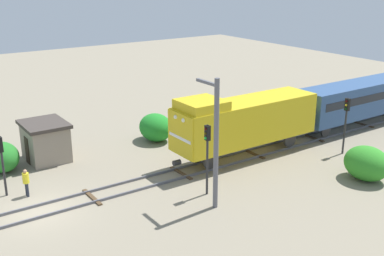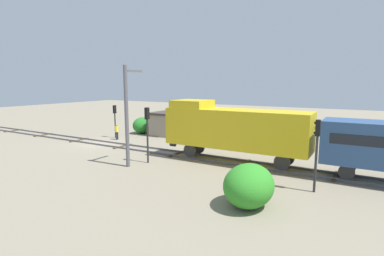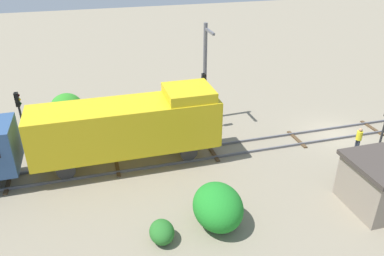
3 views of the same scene
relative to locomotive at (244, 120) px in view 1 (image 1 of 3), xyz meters
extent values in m
plane|color=gray|center=(0.00, -14.68, -2.77)|extent=(112.86, 112.86, 0.00)
cube|color=#595960|center=(-0.72, -14.68, -2.69)|extent=(0.10, 75.24, 0.16)
cube|color=#595960|center=(0.72, -14.68, -2.69)|extent=(0.10, 75.24, 0.16)
cube|color=#4C3823|center=(0.00, -11.55, -2.73)|extent=(2.40, 0.24, 0.09)
cube|color=#4C3823|center=(0.00, -5.28, -2.73)|extent=(2.40, 0.24, 0.09)
cube|color=#4C3823|center=(0.00, 0.99, -2.73)|extent=(2.40, 0.24, 0.09)
cube|color=#4C3823|center=(0.00, 7.26, -2.73)|extent=(2.40, 0.24, 0.09)
cube|color=#4C3823|center=(0.00, 13.53, -2.73)|extent=(2.40, 0.24, 0.09)
cube|color=gold|center=(0.00, 0.24, -0.06)|extent=(2.90, 11.00, 2.90)
cube|color=gold|center=(0.00, -3.66, 1.69)|extent=(2.75, 2.80, 0.60)
cube|color=gold|center=(0.00, -5.31, -0.06)|extent=(2.84, 0.10, 2.84)
cube|color=white|center=(0.00, -5.35, -0.26)|extent=(2.46, 0.06, 0.20)
sphere|color=white|center=(-0.45, -5.36, 1.04)|extent=(0.28, 0.28, 0.28)
sphere|color=white|center=(0.45, -5.36, 1.04)|extent=(0.28, 0.28, 0.28)
cylinder|color=#262628|center=(0.00, -5.61, -1.91)|extent=(0.36, 0.50, 0.36)
cylinder|color=#262628|center=(-0.72, -3.46, -2.06)|extent=(0.18, 1.10, 1.10)
cylinder|color=#262628|center=(0.72, -3.46, -2.06)|extent=(0.18, 1.10, 1.10)
cylinder|color=#262628|center=(-0.72, 3.94, -2.06)|extent=(0.18, 1.10, 1.10)
cylinder|color=#262628|center=(0.72, 3.94, -2.06)|extent=(0.18, 1.10, 1.10)
cube|color=#2D4C7A|center=(0.00, 13.34, -0.30)|extent=(2.80, 14.00, 2.70)
cube|color=black|center=(0.00, 13.34, 0.05)|extent=(2.84, 12.88, 0.64)
cylinder|color=#262628|center=(-0.72, 7.94, -2.13)|extent=(0.16, 0.96, 0.96)
cylinder|color=#262628|center=(0.72, 7.94, -2.13)|extent=(0.16, 0.96, 0.96)
cylinder|color=#262628|center=(-3.20, -15.60, -0.94)|extent=(0.14, 0.14, 3.67)
cube|color=black|center=(-3.20, -15.60, 0.45)|extent=(0.32, 0.24, 0.90)
cylinder|color=#262628|center=(3.40, -5.67, -0.62)|extent=(0.14, 0.14, 4.31)
cube|color=black|center=(3.40, -5.67, 1.08)|extent=(0.32, 0.24, 0.90)
sphere|color=#390606|center=(3.40, -5.81, 1.35)|extent=(0.16, 0.16, 0.16)
sphere|color=#3C3306|center=(3.40, -5.81, 1.07)|extent=(0.16, 0.16, 0.16)
sphere|color=green|center=(3.40, -5.81, 0.79)|extent=(0.16, 0.16, 0.16)
cylinder|color=#262628|center=(3.60, 6.48, -0.70)|extent=(0.14, 0.14, 4.15)
cube|color=black|center=(3.60, 6.48, 0.93)|extent=(0.32, 0.24, 0.90)
sphere|color=#390606|center=(3.60, 6.34, 1.20)|extent=(0.16, 0.16, 0.16)
sphere|color=yellow|center=(3.60, 6.34, 0.92)|extent=(0.16, 0.16, 0.16)
sphere|color=black|center=(3.60, 6.34, 0.64)|extent=(0.16, 0.16, 0.16)
cylinder|color=#262B38|center=(-2.50, -14.60, -2.35)|extent=(0.15, 0.15, 0.85)
cylinder|color=#262B38|center=(-2.30, -14.60, -2.35)|extent=(0.15, 0.15, 0.85)
cylinder|color=yellow|center=(-2.40, -14.60, -1.61)|extent=(0.38, 0.38, 0.62)
sphere|color=tan|center=(-2.40, -14.60, -1.19)|extent=(0.23, 0.23, 0.23)
cylinder|color=#595960|center=(5.00, -6.27, 0.94)|extent=(0.28, 0.28, 7.42)
cube|color=#595960|center=(4.10, -6.27, 4.24)|extent=(1.80, 0.16, 0.16)
cube|color=gray|center=(-7.50, -11.71, -1.52)|extent=(3.20, 2.60, 2.50)
cube|color=#3F3833|center=(-7.50, -11.71, -0.15)|extent=(3.50, 2.90, 0.24)
cube|color=#2D2319|center=(-7.50, -13.03, -1.82)|extent=(0.80, 0.06, 1.90)
ellipsoid|color=#247526|center=(-7.09, -14.83, -1.78)|extent=(2.74, 2.24, 1.99)
ellipsoid|color=#2F8926|center=(7.43, 3.94, -1.68)|extent=(3.02, 2.47, 2.19)
ellipsoid|color=#266926|center=(-6.95, -0.44, -2.25)|extent=(1.43, 1.17, 1.04)
ellipsoid|color=#1F8026|center=(-6.59, -3.32, -1.69)|extent=(2.97, 2.43, 2.16)
camera|label=1|loc=(24.41, -21.23, 9.92)|focal=45.00mm
camera|label=2|loc=(21.20, 8.72, 3.41)|focal=28.00mm
camera|label=3|loc=(-20.08, 1.80, 10.16)|focal=35.00mm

